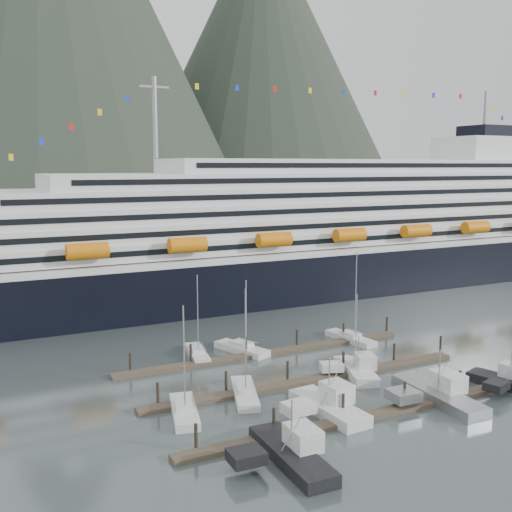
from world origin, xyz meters
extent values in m
plane|color=#3E4A49|center=(0.00, 0.00, 0.00)|extent=(1600.00, 1600.00, 0.00)
cone|color=black|center=(40.00, 560.00, 180.00)|extent=(400.00, 400.00, 420.00)
cone|color=black|center=(300.00, 620.00, 155.00)|extent=(360.00, 360.00, 360.00)
cube|color=black|center=(25.00, 55.00, 4.00)|extent=(210.00, 28.00, 12.00)
cube|color=silver|center=(25.00, 55.00, 10.50)|extent=(205.80, 27.44, 1.50)
cube|color=silver|center=(30.00, 55.00, 13.10)|extent=(185.00, 26.00, 3.20)
cube|color=black|center=(30.00, 41.95, 13.26)|extent=(175.75, 0.20, 1.00)
cube|color=silver|center=(32.00, 55.00, 16.30)|extent=(180.00, 25.00, 3.20)
cube|color=black|center=(32.00, 42.45, 16.46)|extent=(171.00, 0.20, 1.00)
cube|color=silver|center=(34.00, 55.00, 19.50)|extent=(172.00, 24.00, 3.20)
cube|color=black|center=(34.00, 42.95, 19.66)|extent=(163.40, 0.20, 1.00)
cube|color=silver|center=(36.00, 55.00, 22.70)|extent=(160.00, 23.00, 3.20)
cube|color=black|center=(36.00, 43.45, 22.86)|extent=(152.00, 0.20, 1.00)
cube|color=silver|center=(38.00, 55.00, 25.80)|extent=(140.00, 22.00, 3.00)
cube|color=black|center=(38.00, 43.95, 25.95)|extent=(133.00, 0.20, 1.00)
cube|color=silver|center=(40.00, 55.00, 28.80)|extent=(95.00, 20.00, 3.00)
cube|color=black|center=(40.00, 44.95, 28.95)|extent=(90.25, 0.20, 1.00)
cube|color=silver|center=(80.00, 55.00, 33.30)|extent=(22.00, 16.00, 6.00)
cube|color=black|center=(80.00, 55.00, 37.80)|extent=(10.00, 10.00, 3.00)
cylinder|color=gray|center=(-10.00, 55.00, 38.30)|extent=(1.00, 1.00, 16.00)
cylinder|color=gray|center=(80.00, 55.00, 43.30)|extent=(0.80, 0.80, 10.00)
cylinder|color=orange|center=(-27.00, 40.00, 14.50)|extent=(7.00, 2.80, 2.80)
cylinder|color=orange|center=(-9.00, 40.00, 14.50)|extent=(7.00, 2.80, 2.80)
cylinder|color=orange|center=(9.00, 40.00, 14.50)|extent=(7.00, 2.80, 2.80)
cylinder|color=orange|center=(27.00, 40.00, 14.50)|extent=(7.00, 2.80, 2.80)
cylinder|color=orange|center=(45.00, 40.00, 14.50)|extent=(7.00, 2.80, 2.80)
cylinder|color=orange|center=(63.00, 40.00, 14.50)|extent=(7.00, 2.80, 2.80)
cube|color=#43362B|center=(-5.00, -10.00, 0.25)|extent=(48.00, 2.00, 0.50)
cylinder|color=black|center=(-26.00, -8.90, 1.40)|extent=(0.36, 0.36, 3.20)
cylinder|color=black|center=(-17.00, -8.90, 1.40)|extent=(0.36, 0.36, 3.20)
cylinder|color=black|center=(-8.00, -8.90, 1.40)|extent=(0.36, 0.36, 3.20)
cylinder|color=black|center=(1.00, -8.90, 1.40)|extent=(0.36, 0.36, 3.20)
cylinder|color=black|center=(10.00, -8.90, 1.40)|extent=(0.36, 0.36, 3.20)
cylinder|color=black|center=(19.00, -8.90, 1.40)|extent=(0.36, 0.36, 3.20)
cube|color=#43362B|center=(-5.00, 3.00, 0.25)|extent=(48.00, 2.00, 0.50)
cylinder|color=black|center=(-26.00, 4.10, 1.40)|extent=(0.36, 0.36, 3.20)
cylinder|color=black|center=(-17.00, 4.10, 1.40)|extent=(0.36, 0.36, 3.20)
cylinder|color=black|center=(-8.00, 4.10, 1.40)|extent=(0.36, 0.36, 3.20)
cylinder|color=black|center=(1.00, 4.10, 1.40)|extent=(0.36, 0.36, 3.20)
cylinder|color=black|center=(10.00, 4.10, 1.40)|extent=(0.36, 0.36, 3.20)
cylinder|color=black|center=(19.00, 4.10, 1.40)|extent=(0.36, 0.36, 3.20)
cube|color=#43362B|center=(-5.00, 16.00, 0.25)|extent=(48.00, 2.00, 0.50)
cylinder|color=black|center=(-26.00, 17.10, 1.40)|extent=(0.36, 0.36, 3.20)
cylinder|color=black|center=(-17.00, 17.10, 1.40)|extent=(0.36, 0.36, 3.20)
cylinder|color=black|center=(-8.00, 17.10, 1.40)|extent=(0.36, 0.36, 3.20)
cylinder|color=black|center=(1.00, 17.10, 1.40)|extent=(0.36, 0.36, 3.20)
cylinder|color=black|center=(10.00, 17.10, 1.40)|extent=(0.36, 0.36, 3.20)
cylinder|color=black|center=(19.00, 17.10, 1.40)|extent=(0.36, 0.36, 3.20)
cube|color=#B1B1B1|center=(-24.07, 0.10, 0.25)|extent=(5.08, 10.06, 1.50)
cube|color=#B1B1B1|center=(-24.07, 0.10, 1.24)|extent=(2.91, 3.81, 0.86)
cylinder|color=gray|center=(-24.30, -0.84, 7.18)|extent=(0.17, 0.17, 12.43)
cube|color=#B1B1B1|center=(-15.33, 2.06, 0.25)|extent=(5.92, 10.67, 1.45)
cube|color=#B1B1B1|center=(-15.33, 2.06, 1.19)|extent=(3.14, 4.10, 0.83)
cylinder|color=gray|center=(-15.67, 1.08, 7.56)|extent=(0.17, 0.17, 13.26)
cube|color=#B1B1B1|center=(2.58, 4.05, 0.25)|extent=(4.11, 9.12, 1.30)
cube|color=#B1B1B1|center=(2.58, 4.05, 1.07)|extent=(2.43, 3.39, 0.74)
cylinder|color=gray|center=(2.41, 3.19, 6.08)|extent=(0.15, 0.15, 10.49)
cube|color=#B1B1B1|center=(-14.92, 20.00, 0.25)|extent=(4.00, 9.60, 1.31)
cube|color=#B1B1B1|center=(-14.92, 20.00, 1.07)|extent=(2.40, 3.54, 0.75)
cylinder|color=gray|center=(-15.08, 19.08, 6.86)|extent=(0.15, 0.15, 12.03)
cube|color=#B1B1B1|center=(-7.89, 18.95, 0.25)|extent=(6.04, 10.14, 1.52)
cube|color=#B1B1B1|center=(-7.89, 18.95, 1.25)|extent=(3.22, 3.96, 0.87)
cylinder|color=gray|center=(-7.55, 18.03, 6.29)|extent=(0.17, 0.17, 10.63)
cube|color=#B1B1B1|center=(10.90, 16.35, 0.25)|extent=(3.83, 10.32, 1.34)
cube|color=#B1B1B1|center=(10.90, 16.35, 1.10)|extent=(2.38, 3.75, 0.77)
cylinder|color=gray|center=(11.03, 15.35, 7.96)|extent=(0.15, 0.15, 14.19)
cube|color=black|center=(-18.29, -15.00, 0.35)|extent=(3.90, 12.87, 1.97)
cube|color=black|center=(-23.15, -14.86, 1.57)|extent=(3.42, 2.90, 1.18)
cube|color=#B1B1B1|center=(-17.01, -15.04, 2.26)|extent=(2.86, 3.91, 2.16)
cube|color=black|center=(-17.01, -15.04, 3.05)|extent=(2.66, 3.65, 0.49)
cylinder|color=gray|center=(-18.29, -15.00, 3.93)|extent=(0.16, 0.16, 4.91)
cube|color=#B1B1B1|center=(-8.62, -6.89, 0.35)|extent=(4.59, 11.66, 2.08)
cube|color=#B1B1B1|center=(-12.95, -7.22, 1.66)|extent=(3.71, 2.77, 1.25)
cube|color=#B1B1B1|center=(-7.49, -6.81, 2.39)|extent=(3.16, 3.63, 2.28)
cube|color=black|center=(-7.49, -6.81, 3.22)|extent=(2.93, 3.39, 0.52)
cylinder|color=gray|center=(-8.62, -6.89, 4.15)|extent=(0.17, 0.17, 5.19)
cube|color=gray|center=(5.69, -9.66, 0.35)|extent=(4.14, 14.23, 2.02)
cube|color=gray|center=(0.33, -9.46, 1.61)|extent=(3.54, 3.23, 1.21)
cube|color=#B1B1B1|center=(7.10, -9.71, 2.32)|extent=(2.98, 4.33, 2.22)
cube|color=black|center=(7.10, -9.71, 3.12)|extent=(2.76, 4.04, 0.50)
cylinder|color=gray|center=(5.69, -9.66, 4.03)|extent=(0.16, 0.16, 5.04)
cube|color=black|center=(17.11, -10.62, 0.35)|extent=(6.32, 11.16, 1.78)
cube|color=black|center=(13.24, -11.86, 1.43)|extent=(3.60, 3.17, 1.07)
cylinder|color=gray|center=(17.11, -10.62, 3.56)|extent=(0.14, 0.14, 4.46)
cube|color=#B1B1B1|center=(2.11, 2.12, 0.35)|extent=(6.39, 10.42, 1.80)
cube|color=#B1B1B1|center=(-1.44, 3.39, 1.44)|extent=(3.62, 3.08, 1.08)
cube|color=#B1B1B1|center=(3.04, 1.79, 2.07)|extent=(3.37, 3.65, 1.98)
cube|color=black|center=(3.04, 1.79, 2.79)|extent=(3.14, 3.40, 0.45)
cylinder|color=gray|center=(2.11, 2.12, 3.60)|extent=(0.14, 0.14, 4.50)
camera|label=1|loc=(-45.98, -63.05, 28.93)|focal=42.00mm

